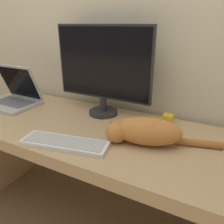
{
  "coord_description": "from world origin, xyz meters",
  "views": [
    {
      "loc": [
        0.65,
        -0.54,
        1.21
      ],
      "look_at": [
        0.23,
        0.27,
        0.83
      ],
      "focal_mm": 35.0,
      "sensor_mm": 36.0,
      "label": 1
    }
  ],
  "objects": [
    {
      "name": "wall_back",
      "position": [
        0.0,
        0.67,
        1.3
      ],
      "size": [
        6.4,
        0.06,
        2.6
      ],
      "color": "beige",
      "rests_on": "ground_plane"
    },
    {
      "name": "laptop",
      "position": [
        -0.53,
        0.36,
        0.76
      ],
      "size": [
        0.32,
        0.25,
        0.25
      ],
      "rotation": [
        0.0,
        0.0,
        -0.01
      ],
      "color": "#B7B7BC",
      "rests_on": "desk"
    },
    {
      "name": "small_toy",
      "position": [
        0.43,
        0.52,
        0.74
      ],
      "size": [
        0.05,
        0.05,
        0.05
      ],
      "color": "gold",
      "rests_on": "desk"
    },
    {
      "name": "desk",
      "position": [
        0.0,
        0.31,
        0.57
      ],
      "size": [
        1.58,
        0.61,
        0.71
      ],
      "color": "tan",
      "rests_on": "ground_plane"
    },
    {
      "name": "external_keyboard",
      "position": [
        0.08,
        0.1,
        0.72
      ],
      "size": [
        0.4,
        0.19,
        0.02
      ],
      "rotation": [
        0.0,
        0.0,
        0.2
      ],
      "color": "white",
      "rests_on": "desk"
    },
    {
      "name": "monitor",
      "position": [
        0.06,
        0.49,
        0.98
      ],
      "size": [
        0.57,
        0.17,
        0.49
      ],
      "color": "#282828",
      "rests_on": "desk"
    },
    {
      "name": "cat",
      "position": [
        0.39,
        0.28,
        0.77
      ],
      "size": [
        0.48,
        0.22,
        0.12
      ],
      "rotation": [
        0.0,
        0.0,
        0.25
      ],
      "color": "#C67A38",
      "rests_on": "desk"
    }
  ]
}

